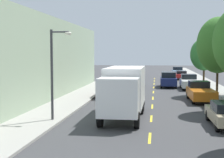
% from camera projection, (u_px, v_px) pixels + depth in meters
% --- Properties ---
extents(ground_plane, '(160.00, 160.00, 0.00)m').
position_uv_depth(ground_plane, '(154.00, 89.00, 39.34)').
color(ground_plane, '#38383A').
extents(sidewalk_left, '(3.20, 120.00, 0.14)m').
position_uv_depth(sidewalk_left, '(92.00, 90.00, 38.30)').
color(sidewalk_left, '#99968E').
rests_on(sidewalk_left, ground_plane).
extents(sidewalk_right, '(3.20, 120.00, 0.14)m').
position_uv_depth(sidewalk_right, '(218.00, 91.00, 36.42)').
color(sidewalk_right, '#99968E').
rests_on(sidewalk_right, ground_plane).
extents(lane_centerline_dashes, '(0.14, 47.20, 0.01)m').
position_uv_depth(lane_centerline_dashes, '(153.00, 95.00, 33.91)').
color(lane_centerline_dashes, yellow).
rests_on(lane_centerline_dashes, ground_plane).
extents(apartment_block_opposite, '(10.00, 36.00, 7.49)m').
position_uv_depth(apartment_block_opposite, '(6.00, 59.00, 30.99)').
color(apartment_block_opposite, '#99AD8E').
rests_on(apartment_block_opposite, ground_plane).
extents(street_tree_third, '(4.24, 4.24, 7.77)m').
position_uv_depth(street_tree_third, '(218.00, 45.00, 33.03)').
color(street_tree_third, '#47331E').
rests_on(street_tree_third, sidewalk_right).
extents(street_tree_farthest, '(3.55, 3.55, 6.10)m').
position_uv_depth(street_tree_farthest, '(204.00, 54.00, 42.54)').
color(street_tree_farthest, '#47331E').
rests_on(street_tree_farthest, sidewalk_right).
extents(street_lamp, '(1.35, 0.28, 5.57)m').
position_uv_depth(street_lamp, '(55.00, 67.00, 20.30)').
color(street_lamp, '#38383D').
rests_on(street_lamp, sidewalk_left).
extents(delivery_box_truck, '(2.47, 7.84, 3.31)m').
position_uv_depth(delivery_box_truck, '(124.00, 89.00, 21.89)').
color(delivery_box_truck, white).
rests_on(delivery_box_truck, ground_plane).
extents(parked_pickup_sky, '(2.08, 5.33, 1.73)m').
position_uv_depth(parked_pickup_sky, '(178.00, 72.00, 61.74)').
color(parked_pickup_sky, '#7A9EC6').
rests_on(parked_pickup_sky, ground_plane).
extents(parked_suv_burgundy, '(1.99, 4.81, 1.93)m').
position_uv_depth(parked_suv_burgundy, '(110.00, 87.00, 32.32)').
color(parked_suv_burgundy, maroon).
rests_on(parked_suv_burgundy, ground_plane).
extents(parked_pickup_white, '(2.01, 5.30, 1.73)m').
position_uv_depth(parked_pickup_white, '(189.00, 82.00, 39.50)').
color(parked_pickup_white, silver).
rests_on(parked_pickup_white, ground_plane).
extents(parked_pickup_orange, '(2.13, 5.35, 1.73)m').
position_uv_depth(parked_pickup_orange, '(200.00, 92.00, 29.38)').
color(parked_pickup_orange, orange).
rests_on(parked_pickup_orange, ground_plane).
extents(parked_sedan_forest, '(1.87, 4.53, 1.43)m').
position_uv_depth(parked_sedan_forest, '(119.00, 81.00, 42.31)').
color(parked_sedan_forest, '#194C28').
rests_on(parked_sedan_forest, ground_plane).
extents(parked_sedan_red, '(1.88, 4.53, 1.43)m').
position_uv_depth(parked_sedan_red, '(181.00, 75.00, 54.32)').
color(parked_sedan_red, '#AD1E1E').
rests_on(parked_sedan_red, ground_plane).
extents(parked_wagon_black, '(1.90, 4.73, 1.50)m').
position_uv_depth(parked_wagon_black, '(129.00, 74.00, 55.86)').
color(parked_wagon_black, black).
rests_on(parked_wagon_black, ground_plane).
extents(moving_navy_sedan, '(1.95, 4.80, 1.93)m').
position_uv_depth(moving_navy_sedan, '(168.00, 79.00, 41.67)').
color(moving_navy_sedan, navy).
rests_on(moving_navy_sedan, ground_plane).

